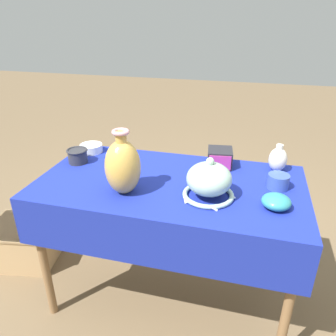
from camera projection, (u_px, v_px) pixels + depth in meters
ground_plane at (170, 293)px, 2.00m from camera, size 14.00×14.00×0.00m
display_table at (169, 196)px, 1.68m from camera, size 1.34×0.72×0.78m
vase_tall_bulbous at (123, 166)px, 1.50m from camera, size 0.17×0.17×0.31m
vase_dome_bell at (209, 181)px, 1.49m from camera, size 0.24×0.25×0.20m
mosaic_tile_box at (220, 158)px, 1.81m from camera, size 0.15×0.16×0.10m
bowl_shallow_teal at (276, 202)px, 1.42m from camera, size 0.13×0.13×0.06m
pot_squat_cobalt at (278, 181)px, 1.58m from camera, size 0.10×0.10×0.07m
jar_round_ivory at (278, 159)px, 1.74m from camera, size 0.10×0.10×0.15m
pot_squat_porcelain at (91, 148)px, 2.00m from camera, size 0.14×0.14×0.05m
cup_wide_charcoal at (78, 155)px, 1.85m from camera, size 0.12×0.12×0.08m
wooden_crate at (25, 241)px, 2.22m from camera, size 0.47×0.42×0.28m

